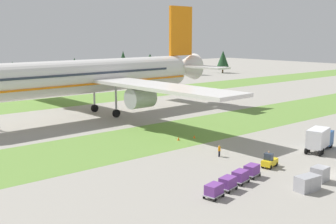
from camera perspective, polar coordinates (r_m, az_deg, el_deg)
name	(u,v)px	position (r m, az deg, el deg)	size (l,w,h in m)	color
ground_plane	(333,175)	(57.32, 21.45, -7.94)	(400.00, 400.00, 0.00)	gray
grass_strip_near	(176,133)	(75.80, 1.15, -2.82)	(320.00, 17.34, 0.01)	olive
grass_strip_far	(61,102)	(114.62, -14.27, 1.36)	(320.00, 17.34, 0.01)	olive
airliner	(94,76)	(91.60, -9.98, 4.86)	(61.07, 75.40, 24.39)	silver
baggage_tug	(269,161)	(57.76, 13.59, -6.51)	(2.81, 1.81, 1.97)	yellow
cargo_dolly_lead	(252,170)	(53.40, 11.29, -7.70)	(2.46, 1.92, 1.55)	#A3A3A8
cargo_dolly_second	(240,176)	(50.96, 9.77, -8.53)	(2.46, 1.92, 1.55)	#A3A3A8
cargo_dolly_third	(228,182)	(48.57, 8.09, -9.44)	(2.46, 1.92, 1.55)	#A3A3A8
cargo_dolly_fourth	(214,190)	(46.23, 6.24, -10.44)	(2.46, 1.92, 1.55)	#A3A3A8
catering_truck	(320,138)	(67.70, 19.88, -3.36)	(7.31, 3.94, 3.58)	#1E4C8E
ground_crew_marshaller	(219,150)	(61.35, 6.97, -5.17)	(0.54, 0.36, 1.74)	black
ground_crew_loader	(269,157)	(59.45, 13.49, -5.89)	(0.39, 0.46, 1.74)	black
uld_container_0	(310,182)	(50.91, 18.68, -9.04)	(2.00, 1.60, 1.71)	#A3A3A8
uld_container_1	(320,174)	(54.17, 19.89, -7.90)	(2.00, 1.60, 1.77)	#A3A3A8
uld_container_2	(305,184)	(50.22, 18.08, -9.25)	(2.00, 1.60, 1.75)	#A3A3A8
taxiway_marker_0	(178,139)	(70.32, 1.43, -3.64)	(0.44, 0.44, 0.56)	orange
taxiway_marker_1	(194,137)	(71.91, 3.59, -3.36)	(0.44, 0.44, 0.51)	orange
distant_tree_line	(30,68)	(146.77, -18.26, 5.72)	(200.01, 9.78, 11.64)	#4C3823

